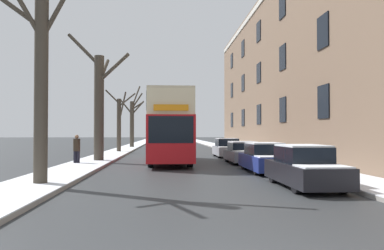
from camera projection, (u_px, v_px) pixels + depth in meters
The scene contains 13 objects.
sidewalk_left at pixel (135, 145), 56.90m from camera, with size 2.49×130.00×0.16m.
sidewalk_right at pixel (212, 145), 57.72m from camera, with size 2.49×130.00×0.16m.
terrace_facade_right at pixel (323, 70), 30.71m from camera, with size 9.10×47.24×14.14m.
bare_tree_left_0 at pixel (40, 72), 13.21m from camera, with size 4.10×1.23×8.11m.
bare_tree_left_1 at pixel (99, 103), 24.25m from camera, with size 4.33×3.27×8.54m.
bare_tree_left_2 at pixel (119, 123), 35.73m from camera, with size 2.97×1.54×6.05m.
bare_tree_left_3 at pixel (132, 120), 47.34m from camera, with size 3.15×1.84×8.03m.
double_decker_bus at pixel (170, 125), 23.94m from camera, with size 2.56×10.20×4.34m.
parked_car_0 at pixel (304, 168), 13.13m from camera, with size 1.71×4.32×1.49m.
parked_car_1 at pixel (265, 158), 18.31m from camera, with size 1.79×4.46×1.44m.
parked_car_2 at pixel (243, 153), 23.64m from camera, with size 1.84×4.09×1.38m.
parked_car_3 at pixel (227, 148), 29.66m from camera, with size 1.87×4.15×1.49m.
pedestrian_left_sidewalk at pixel (77, 149), 21.94m from camera, with size 0.39×0.39×1.81m.
Camera 1 is at (-1.28, -4.41, 1.91)m, focal length 35.00 mm.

